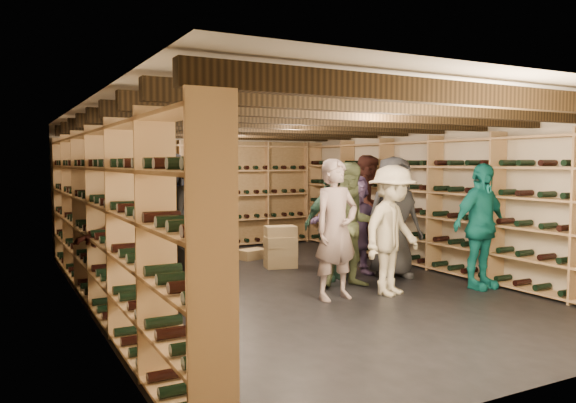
# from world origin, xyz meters

# --- Properties ---
(ground) EXTENTS (8.00, 8.00, 0.00)m
(ground) POSITION_xyz_m (0.00, 0.00, 0.00)
(ground) COLOR black
(ground) RESTS_ON ground
(walls) EXTENTS (5.52, 8.02, 2.40)m
(walls) POSITION_xyz_m (0.00, 0.00, 1.20)
(walls) COLOR beige
(walls) RESTS_ON ground
(ceiling) EXTENTS (5.50, 8.00, 0.01)m
(ceiling) POSITION_xyz_m (0.00, 0.00, 2.40)
(ceiling) COLOR beige
(ceiling) RESTS_ON walls
(ceiling_joists) EXTENTS (5.40, 7.12, 0.18)m
(ceiling_joists) POSITION_xyz_m (0.00, 0.00, 2.26)
(ceiling_joists) COLOR black
(ceiling_joists) RESTS_ON ground
(wine_rack_left) EXTENTS (0.32, 7.50, 2.15)m
(wine_rack_left) POSITION_xyz_m (-2.57, 0.00, 1.08)
(wine_rack_left) COLOR #A0774D
(wine_rack_left) RESTS_ON ground
(wine_rack_right) EXTENTS (0.32, 7.50, 2.15)m
(wine_rack_right) POSITION_xyz_m (2.57, 0.00, 1.08)
(wine_rack_right) COLOR #A0774D
(wine_rack_right) RESTS_ON ground
(wine_rack_back) EXTENTS (4.70, 0.30, 2.15)m
(wine_rack_back) POSITION_xyz_m (0.00, 3.83, 1.07)
(wine_rack_back) COLOR #A0774D
(wine_rack_back) RESTS_ON ground
(crate_stack_left) EXTENTS (0.56, 0.44, 0.68)m
(crate_stack_left) POSITION_xyz_m (-0.70, 1.30, 0.34)
(crate_stack_left) COLOR tan
(crate_stack_left) RESTS_ON ground
(crate_stack_right) EXTENTS (0.56, 0.43, 0.68)m
(crate_stack_right) POSITION_xyz_m (0.47, 1.30, 0.34)
(crate_stack_right) COLOR tan
(crate_stack_right) RESTS_ON ground
(crate_loose) EXTENTS (0.57, 0.45, 0.17)m
(crate_loose) POSITION_xyz_m (0.40, 2.27, 0.09)
(crate_loose) COLOR tan
(crate_loose) RESTS_ON ground
(person_0) EXTENTS (1.00, 0.73, 1.88)m
(person_0) POSITION_xyz_m (-1.74, 0.14, 0.94)
(person_0) COLOR black
(person_0) RESTS_ON ground
(person_1) EXTENTS (0.71, 0.50, 1.83)m
(person_1) POSITION_xyz_m (-1.60, -0.61, 0.91)
(person_1) COLOR black
(person_1) RESTS_ON ground
(person_2) EXTENTS (0.96, 0.83, 1.72)m
(person_2) POSITION_xyz_m (0.68, -0.44, 0.86)
(person_2) COLOR #56623C
(person_2) RESTS_ON ground
(person_3) EXTENTS (1.24, 0.95, 1.69)m
(person_3) POSITION_xyz_m (0.88, -1.07, 0.84)
(person_3) COLOR beige
(person_3) RESTS_ON ground
(person_4) EXTENTS (1.04, 0.50, 1.71)m
(person_4) POSITION_xyz_m (2.18, -1.33, 0.86)
(person_4) COLOR #147B75
(person_4) RESTS_ON ground
(person_5) EXTENTS (1.49, 0.85, 1.53)m
(person_5) POSITION_xyz_m (-2.18, -0.19, 0.77)
(person_5) COLOR brown
(person_5) RESTS_ON ground
(person_6) EXTENTS (0.90, 0.64, 1.73)m
(person_6) POSITION_xyz_m (-1.40, 0.57, 0.87)
(person_6) COLOR #1D2A4D
(person_6) RESTS_ON ground
(person_7) EXTENTS (0.68, 0.48, 1.76)m
(person_7) POSITION_xyz_m (0.11, -0.93, 0.88)
(person_7) COLOR gray
(person_7) RESTS_ON ground
(person_8) EXTENTS (1.11, 1.01, 1.85)m
(person_8) POSITION_xyz_m (2.18, 1.22, 0.92)
(person_8) COLOR #4C251E
(person_8) RESTS_ON ground
(person_9) EXTENTS (1.18, 0.81, 1.68)m
(person_9) POSITION_xyz_m (-1.10, 1.13, 0.84)
(person_9) COLOR #9E9A90
(person_9) RESTS_ON ground
(person_10) EXTENTS (0.98, 0.51, 1.60)m
(person_10) POSITION_xyz_m (0.69, 0.11, 0.80)
(person_10) COLOR #234536
(person_10) RESTS_ON ground
(person_11) EXTENTS (1.51, 0.93, 1.56)m
(person_11) POSITION_xyz_m (1.21, 0.26, 0.78)
(person_11) COLOR #7E619A
(person_11) RESTS_ON ground
(person_12) EXTENTS (0.95, 0.68, 1.81)m
(person_12) POSITION_xyz_m (1.61, -0.18, 0.91)
(person_12) COLOR #2E3033
(person_12) RESTS_ON ground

